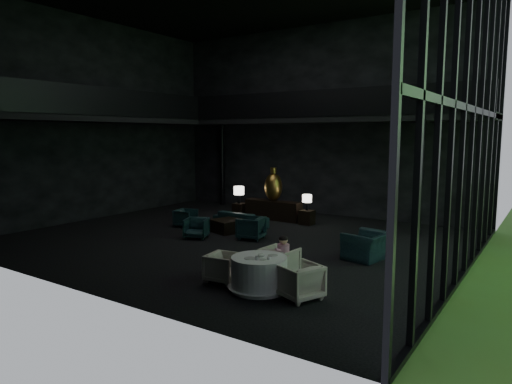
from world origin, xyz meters
The scene contains 34 objects.
floor centered at (0.00, 0.00, 0.00)m, with size 14.00×12.00×0.02m, color black.
wall_back centered at (0.00, 6.00, 4.00)m, with size 14.00×0.04×8.00m, color black.
wall_front centered at (0.00, -6.00, 4.00)m, with size 14.00×0.04×8.00m, color black.
wall_left centered at (-7.00, 0.00, 4.00)m, with size 0.04×12.00×8.00m, color black.
curtain_wall centered at (6.95, 0.00, 4.00)m, with size 0.20×12.00×8.00m, color black, non-canonical shape.
mezzanine_left centered at (-6.00, 0.00, 4.00)m, with size 2.00×12.00×0.25m, color black.
mezzanine_back centered at (1.00, 5.00, 4.00)m, with size 12.00×2.00×0.25m, color black.
railing_left centered at (-5.00, 0.00, 4.60)m, with size 0.06×12.00×1.00m, color black.
railing_back centered at (1.00, 4.00, 4.60)m, with size 12.00×0.06×1.00m, color black.
column_nw centered at (-5.00, 5.70, 2.00)m, with size 0.24×0.24×4.00m, color black.
column_ne centered at (4.80, 4.00, 2.00)m, with size 0.24×0.24×4.00m, color black.
console centered at (-0.79, 3.63, 0.38)m, with size 2.41×0.55×0.77m, color black.
bronze_urn centered at (-0.79, 3.64, 1.34)m, with size 0.72×0.72×1.34m.
side_table_left centered at (-2.39, 3.56, 0.27)m, with size 0.49×0.49×0.54m, color black.
table_lamp_left centered at (-2.39, 3.49, 1.06)m, with size 0.43×0.43×0.72m.
side_table_right centered at (0.81, 3.49, 0.27)m, with size 0.49×0.49×0.54m, color black.
table_lamp_right centered at (0.81, 3.48, 0.98)m, with size 0.36×0.36×0.61m.
sofa centered at (-0.97, 1.63, 0.39)m, with size 1.98×0.58×0.77m, color black.
lounge_armchair_west centered at (-2.74, 0.59, 0.33)m, with size 0.65×0.61×0.67m, color #15252B.
lounge_armchair_east centered at (0.44, 0.25, 0.43)m, with size 0.83×0.78×0.86m, color black.
lounge_armchair_south centered at (-1.14, -0.65, 0.36)m, with size 0.69×0.65×0.71m, color black.
window_armchair centered at (4.47, -0.02, 0.55)m, with size 1.26×0.82×1.10m, color black.
coffee_table centered at (-0.88, 0.73, 0.22)m, with size 0.99×0.99×0.44m, color black.
dining_table centered at (3.39, -3.75, 0.33)m, with size 1.40×1.40×0.75m.
dining_chair_north centered at (3.26, -2.65, 0.41)m, with size 0.79×0.74×0.82m, color beige.
dining_chair_east centered at (4.37, -3.71, 0.43)m, with size 0.84×0.79×0.86m, color #A8A8A7.
dining_chair_west centered at (2.37, -3.71, 0.35)m, with size 0.68×0.64×0.70m, color #B9B8B8.
child centered at (3.46, -2.83, 0.76)m, with size 0.29×0.29×0.62m.
plate_a centered at (3.29, -3.96, 0.76)m, with size 0.25×0.25×0.02m, color white.
plate_b centered at (3.58, -3.49, 0.76)m, with size 0.22×0.22×0.01m, color white.
saucer centered at (3.58, -3.89, 0.76)m, with size 0.15×0.15×0.01m, color white.
coffee_cup centered at (3.66, -3.80, 0.79)m, with size 0.08×0.08×0.06m, color white.
cereal_bowl centered at (3.41, -3.71, 0.79)m, with size 0.15×0.15×0.08m, color white.
cream_pot centered at (3.45, -3.95, 0.79)m, with size 0.07×0.07×0.08m, color #99999E.
Camera 1 is at (8.73, -11.88, 3.42)m, focal length 32.00 mm.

